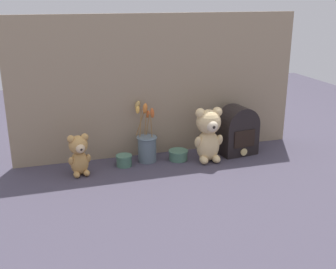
{
  "coord_description": "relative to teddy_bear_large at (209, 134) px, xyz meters",
  "views": [
    {
      "loc": [
        -0.56,
        -1.81,
        0.78
      ],
      "look_at": [
        0.0,
        0.02,
        0.14
      ],
      "focal_mm": 45.0,
      "sensor_mm": 36.0,
      "label": 1
    }
  ],
  "objects": [
    {
      "name": "ground_plane",
      "position": [
        -0.19,
        0.02,
        -0.14
      ],
      "size": [
        4.0,
        4.0,
        0.0
      ],
      "primitive_type": "plane",
      "color": "#3D3847"
    },
    {
      "name": "backdrop_wall",
      "position": [
        -0.19,
        0.19,
        0.21
      ],
      "size": [
        1.45,
        0.02,
        0.7
      ],
      "color": "gray",
      "rests_on": "ground"
    },
    {
      "name": "teddy_bear_large",
      "position": [
        0.0,
        0.0,
        0.0
      ],
      "size": [
        0.15,
        0.14,
        0.27
      ],
      "color": "#DBBC84",
      "rests_on": "ground"
    },
    {
      "name": "teddy_bear_medium",
      "position": [
        -0.62,
        0.01,
        -0.04
      ],
      "size": [
        0.11,
        0.1,
        0.19
      ],
      "color": "tan",
      "rests_on": "ground"
    },
    {
      "name": "flower_vase",
      "position": [
        -0.29,
        0.09,
        -0.06
      ],
      "size": [
        0.1,
        0.14,
        0.29
      ],
      "color": "slate",
      "rests_on": "ground"
    },
    {
      "name": "vintage_radio",
      "position": [
        0.18,
        0.06,
        -0.02
      ],
      "size": [
        0.2,
        0.15,
        0.25
      ],
      "color": "black",
      "rests_on": "ground"
    },
    {
      "name": "decorative_tin_tall",
      "position": [
        -0.41,
        0.06,
        -0.11
      ],
      "size": [
        0.08,
        0.08,
        0.05
      ],
      "color": "#47705B",
      "rests_on": "ground"
    },
    {
      "name": "decorative_tin_short",
      "position": [
        -0.14,
        0.06,
        -0.12
      ],
      "size": [
        0.1,
        0.1,
        0.05
      ],
      "color": "#47705B",
      "rests_on": "ground"
    }
  ]
}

